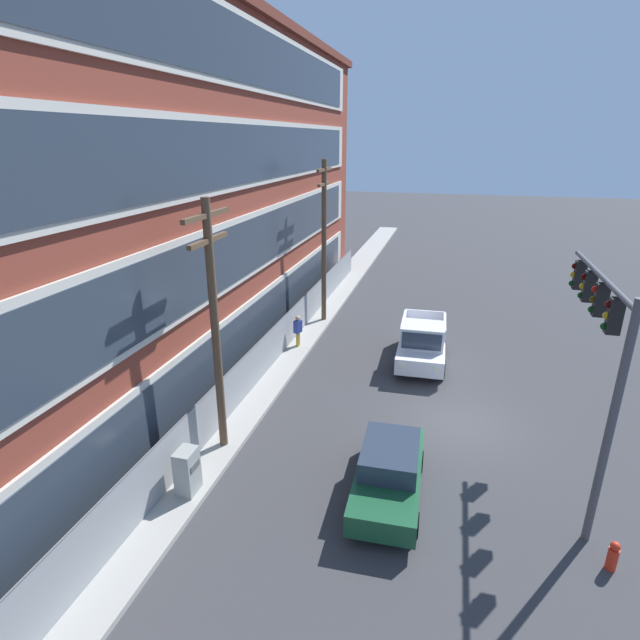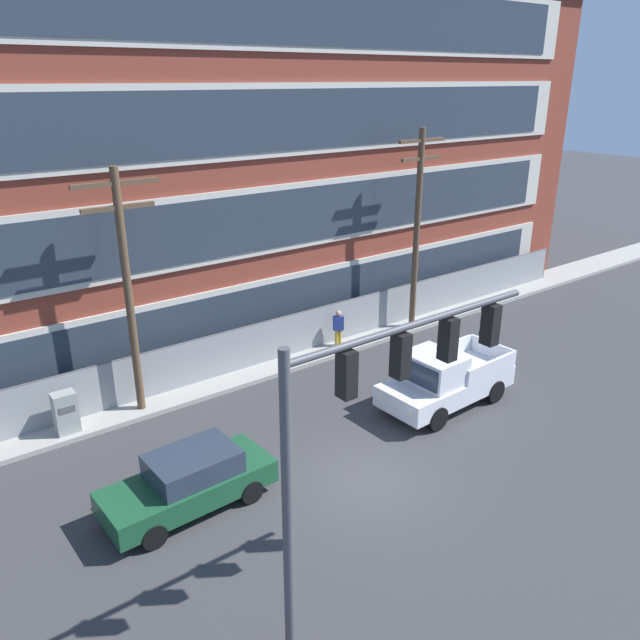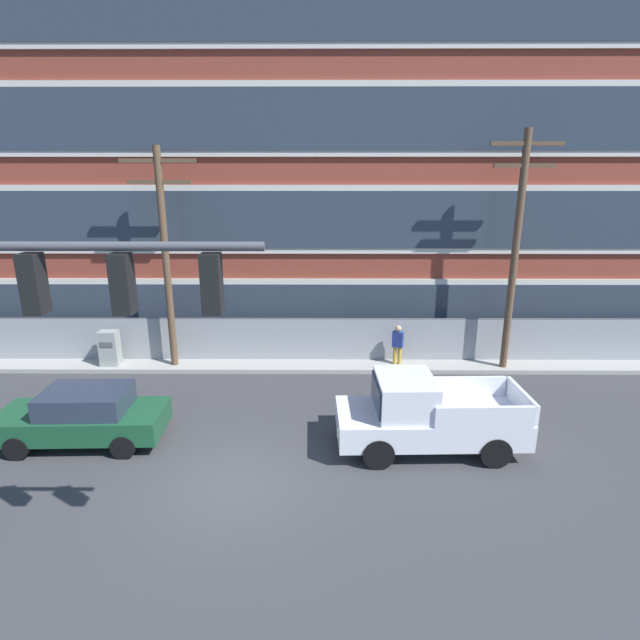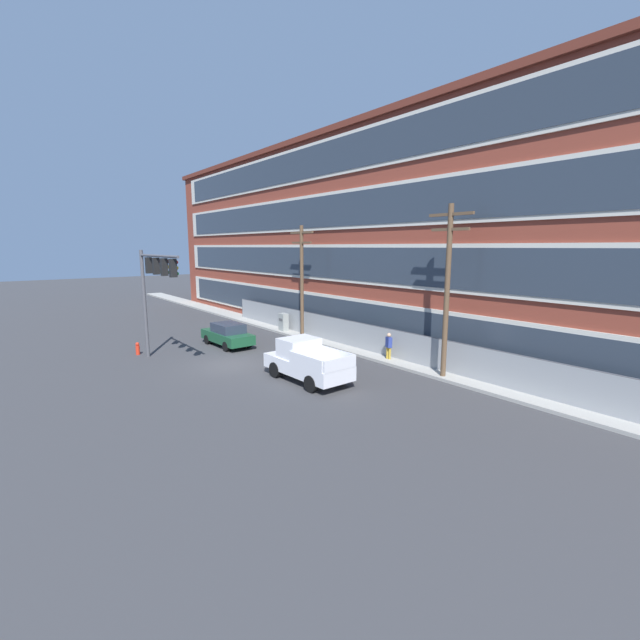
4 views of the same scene
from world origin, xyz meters
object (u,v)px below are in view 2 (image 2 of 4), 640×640
at_px(sedan_dark_green, 190,481).
at_px(utility_pole_midblock, 417,223).
at_px(traffic_signal_mast, 377,400).
at_px(utility_pole_near_corner, 127,284).
at_px(pedestrian_near_cabinet, 338,327).
at_px(electrical_cabinet, 66,415).
at_px(pickup_truck_white, 444,380).

distance_m(sedan_dark_green, utility_pole_midblock, 14.89).
height_order(traffic_signal_mast, sedan_dark_green, traffic_signal_mast).
bearing_deg(traffic_signal_mast, sedan_dark_green, 108.38).
relative_size(utility_pole_near_corner, pedestrian_near_cabinet, 4.77).
bearing_deg(electrical_cabinet, pedestrian_near_cabinet, 0.85).
bearing_deg(pedestrian_near_cabinet, pickup_truck_white, -91.07).
xyz_separation_m(traffic_signal_mast, pickup_truck_white, (7.56, 4.84, -3.84)).
distance_m(traffic_signal_mast, electrical_cabinet, 11.73).
distance_m(pickup_truck_white, utility_pole_midblock, 7.90).
xyz_separation_m(pickup_truck_white, pedestrian_near_cabinet, (0.11, 5.85, 0.01)).
bearing_deg(pedestrian_near_cabinet, traffic_signal_mast, -125.65).
bearing_deg(sedan_dark_green, electrical_cabinet, 105.59).
bearing_deg(utility_pole_near_corner, traffic_signal_mast, -85.64).
height_order(pickup_truck_white, sedan_dark_green, pickup_truck_white).
distance_m(sedan_dark_green, utility_pole_near_corner, 6.70).
height_order(utility_pole_near_corner, pedestrian_near_cabinet, utility_pole_near_corner).
bearing_deg(utility_pole_near_corner, pedestrian_near_cabinet, 0.68).
xyz_separation_m(electrical_cabinet, pedestrian_near_cabinet, (10.87, 0.16, 0.22)).
distance_m(pickup_truck_white, electrical_cabinet, 12.17).
xyz_separation_m(utility_pole_near_corner, pedestrian_near_cabinet, (8.47, 0.10, -3.53)).
height_order(pickup_truck_white, pedestrian_near_cabinet, pickup_truck_white).
relative_size(pickup_truck_white, sedan_dark_green, 1.12).
bearing_deg(traffic_signal_mast, utility_pole_midblock, 41.91).
bearing_deg(utility_pole_midblock, traffic_signal_mast, -138.09).
height_order(sedan_dark_green, utility_pole_midblock, utility_pole_midblock).
distance_m(utility_pole_midblock, pedestrian_near_cabinet, 5.49).
bearing_deg(pedestrian_near_cabinet, utility_pole_midblock, -3.61).
bearing_deg(electrical_cabinet, sedan_dark_green, -74.41).
xyz_separation_m(traffic_signal_mast, utility_pole_near_corner, (-0.81, 10.59, -0.29)).
height_order(sedan_dark_green, utility_pole_near_corner, utility_pole_near_corner).
relative_size(electrical_cabinet, pedestrian_near_cabinet, 0.89).
xyz_separation_m(traffic_signal_mast, sedan_dark_green, (-1.69, 5.08, -4.00)).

